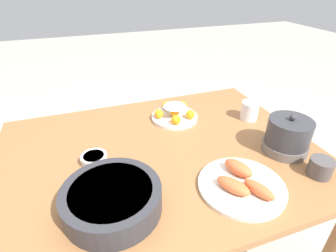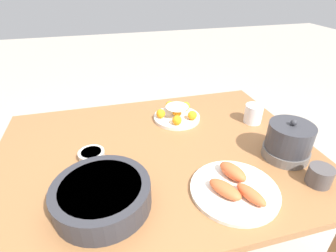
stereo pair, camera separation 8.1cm
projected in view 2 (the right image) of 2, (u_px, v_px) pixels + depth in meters
dining_table at (158, 169)px, 1.13m from camera, size 1.30×0.96×0.74m
cake_plate at (177, 114)px, 1.30m from camera, size 0.23×0.23×0.08m
serving_bowl at (102, 195)px, 0.81m from camera, size 0.31×0.31×0.08m
sauce_bowl at (92, 155)px, 1.03m from camera, size 0.10×0.10×0.03m
seafood_platter at (234, 188)px, 0.88m from camera, size 0.30×0.30×0.06m
cup_near at (253, 114)px, 1.26m from camera, size 0.08×0.08×0.09m
cup_far at (320, 176)px, 0.90m from camera, size 0.08×0.08×0.07m
warming_pot at (288, 142)px, 1.02m from camera, size 0.18×0.18×0.17m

